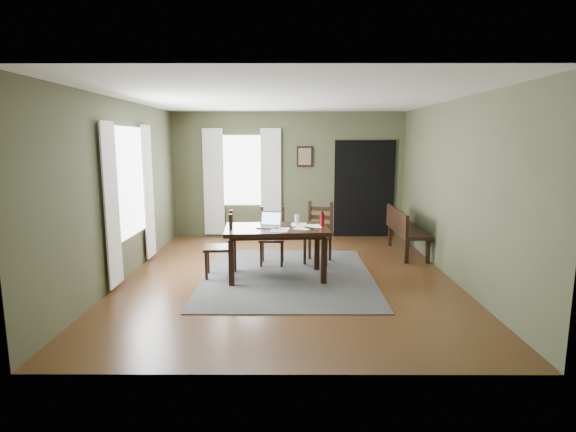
{
  "coord_description": "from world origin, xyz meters",
  "views": [
    {
      "loc": [
        0.02,
        -6.76,
        2.09
      ],
      "look_at": [
        0.0,
        0.3,
        0.9
      ],
      "focal_mm": 28.0,
      "sensor_mm": 36.0,
      "label": 1
    }
  ],
  "objects_px": {
    "dining_table": "(277,234)",
    "chair_back_right": "(319,233)",
    "laptop": "(270,223)",
    "water_bottle": "(322,219)",
    "chair_end": "(222,246)",
    "bench": "(404,227)",
    "chair_back_left": "(272,237)"
  },
  "relations": [
    {
      "from": "laptop",
      "to": "water_bottle",
      "type": "bearing_deg",
      "value": 22.08
    },
    {
      "from": "chair_end",
      "to": "laptop",
      "type": "relative_size",
      "value": 2.56
    },
    {
      "from": "laptop",
      "to": "chair_back_right",
      "type": "bearing_deg",
      "value": 61.42
    },
    {
      "from": "water_bottle",
      "to": "chair_end",
      "type": "bearing_deg",
      "value": -175.95
    },
    {
      "from": "dining_table",
      "to": "laptop",
      "type": "xyz_separation_m",
      "value": [
        -0.1,
        0.04,
        0.16
      ]
    },
    {
      "from": "chair_back_left",
      "to": "chair_back_right",
      "type": "relative_size",
      "value": 0.93
    },
    {
      "from": "chair_end",
      "to": "chair_back_right",
      "type": "distance_m",
      "value": 1.76
    },
    {
      "from": "chair_back_left",
      "to": "bench",
      "type": "bearing_deg",
      "value": 17.41
    },
    {
      "from": "laptop",
      "to": "water_bottle",
      "type": "xyz_separation_m",
      "value": [
        0.8,
        0.11,
        0.04
      ]
    },
    {
      "from": "dining_table",
      "to": "water_bottle",
      "type": "relative_size",
      "value": 7.22
    },
    {
      "from": "bench",
      "to": "chair_back_right",
      "type": "bearing_deg",
      "value": 109.5
    },
    {
      "from": "water_bottle",
      "to": "dining_table",
      "type": "bearing_deg",
      "value": -168.3
    },
    {
      "from": "chair_back_right",
      "to": "bench",
      "type": "bearing_deg",
      "value": 35.02
    },
    {
      "from": "dining_table",
      "to": "laptop",
      "type": "height_order",
      "value": "laptop"
    },
    {
      "from": "bench",
      "to": "chair_back_left",
      "type": "bearing_deg",
      "value": 105.93
    },
    {
      "from": "chair_back_right",
      "to": "bench",
      "type": "relative_size",
      "value": 0.69
    },
    {
      "from": "chair_end",
      "to": "water_bottle",
      "type": "relative_size",
      "value": 4.46
    },
    {
      "from": "water_bottle",
      "to": "chair_back_right",
      "type": "bearing_deg",
      "value": 90.36
    },
    {
      "from": "laptop",
      "to": "bench",
      "type": "bearing_deg",
      "value": 45.06
    },
    {
      "from": "bench",
      "to": "water_bottle",
      "type": "bearing_deg",
      "value": 129.34
    },
    {
      "from": "dining_table",
      "to": "chair_back_right",
      "type": "bearing_deg",
      "value": 47.44
    },
    {
      "from": "chair_back_right",
      "to": "bench",
      "type": "height_order",
      "value": "chair_back_right"
    },
    {
      "from": "chair_back_left",
      "to": "bench",
      "type": "distance_m",
      "value": 2.51
    },
    {
      "from": "chair_end",
      "to": "chair_back_right",
      "type": "xyz_separation_m",
      "value": [
        1.54,
        0.86,
        0.02
      ]
    },
    {
      "from": "chair_back_left",
      "to": "laptop",
      "type": "distance_m",
      "value": 0.83
    },
    {
      "from": "water_bottle",
      "to": "chair_back_left",
      "type": "bearing_deg",
      "value": 141.7
    },
    {
      "from": "chair_back_right",
      "to": "water_bottle",
      "type": "distance_m",
      "value": 0.84
    },
    {
      "from": "bench",
      "to": "water_bottle",
      "type": "xyz_separation_m",
      "value": [
        -1.61,
        -1.32,
        0.38
      ]
    },
    {
      "from": "laptop",
      "to": "dining_table",
      "type": "bearing_deg",
      "value": -6.35
    },
    {
      "from": "dining_table",
      "to": "bench",
      "type": "xyz_separation_m",
      "value": [
        2.32,
        1.47,
        -0.19
      ]
    },
    {
      "from": "laptop",
      "to": "chair_back_left",
      "type": "bearing_deg",
      "value": 104.19
    },
    {
      "from": "chair_back_right",
      "to": "laptop",
      "type": "bearing_deg",
      "value": -117.52
    }
  ]
}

